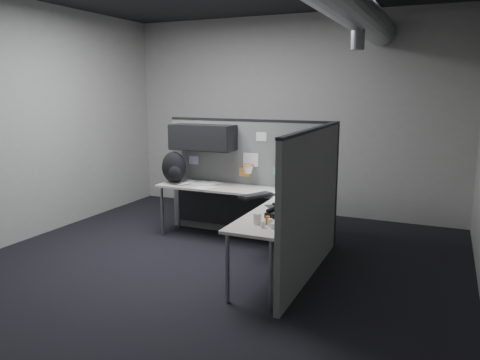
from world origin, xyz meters
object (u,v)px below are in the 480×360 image
at_px(backpack, 174,168).
at_px(phone, 276,214).
at_px(monitor, 303,173).
at_px(keyboard, 256,196).
at_px(desk, 248,203).

bearing_deg(backpack, phone, -47.03).
relative_size(monitor, phone, 2.95).
height_order(keyboard, phone, phone).
xyz_separation_m(keyboard, phone, (0.52, -0.75, 0.02)).
bearing_deg(phone, monitor, 105.67).
relative_size(desk, phone, 11.08).
bearing_deg(desk, phone, -51.98).
bearing_deg(phone, desk, 141.04).
relative_size(keyboard, phone, 2.32).
bearing_deg(desk, monitor, 25.83).
height_order(desk, backpack, backpack).
relative_size(phone, backpack, 0.47).
bearing_deg(keyboard, backpack, 147.52).
bearing_deg(monitor, keyboard, -128.68).
bearing_deg(backpack, keyboard, -31.21).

